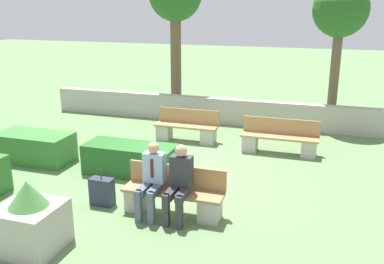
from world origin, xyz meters
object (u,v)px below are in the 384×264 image
suitcase (102,192)px  tree_leftmost (175,0)px  bench_front (173,197)px  bench_right_side (186,129)px  bench_left_side (279,140)px  person_seated_man (152,176)px  tree_center_left (340,13)px  planter_corner_left (31,221)px  person_seated_woman (179,179)px

suitcase → tree_leftmost: size_ratio=0.15×
bench_front → bench_right_side: 4.31m
bench_left_side → bench_right_side: (-2.57, 0.24, -0.01)m
person_seated_man → tree_center_left: tree_center_left is taller
person_seated_man → tree_leftmost: (-2.32, 7.63, 3.05)m
planter_corner_left → bench_right_side: bearing=85.0°
bench_right_side → person_seated_man: size_ratio=1.31×
suitcase → tree_center_left: (4.02, 7.30, 3.13)m
person_seated_woman → person_seated_man: bearing=-179.9°
bench_front → bench_right_side: size_ratio=1.06×
bench_left_side → tree_leftmost: bearing=147.3°
bench_right_side → person_seated_woman: bearing=-75.0°
bench_left_side → planter_corner_left: 6.46m
planter_corner_left → tree_center_left: tree_center_left is taller
bench_front → bench_left_side: (1.41, 3.91, 0.00)m
bench_right_side → planter_corner_left: 5.94m
suitcase → tree_center_left: bearing=61.1°
person_seated_man → tree_center_left: bearing=68.0°
bench_front → planter_corner_left: planter_corner_left is taller
person_seated_woman → planter_corner_left: bearing=-138.6°
bench_right_side → suitcase: bench_right_side is taller
person_seated_woman → bench_front: bearing=139.5°
bench_front → tree_center_left: bearing=70.0°
bench_left_side → tree_leftmost: tree_leftmost is taller
bench_right_side → planter_corner_left: planter_corner_left is taller
bench_left_side → tree_center_left: bearing=78.4°
bench_right_side → bench_front: bearing=-76.5°
bench_front → tree_leftmost: bearing=109.6°
bench_left_side → person_seated_woman: bearing=-98.7°
person_seated_man → tree_leftmost: bearing=106.9°
bench_right_side → tree_leftmost: (-1.51, 3.34, 3.46)m
planter_corner_left → tree_center_left: 10.37m
bench_left_side → tree_center_left: tree_center_left is taller
person_seated_woman → planter_corner_left: (-1.84, -1.62, -0.27)m
bench_right_side → tree_center_left: size_ratio=0.40×
tree_center_left → person_seated_man: bearing=-112.0°
suitcase → bench_right_side: bearing=86.7°
suitcase → tree_center_left: size_ratio=0.17×
tree_leftmost → bench_left_side: bearing=-41.2°
person_seated_man → bench_front: bearing=21.8°
person_seated_man → planter_corner_left: 2.11m
planter_corner_left → suitcase: (0.27, 1.68, -0.21)m
person_seated_woman → planter_corner_left: person_seated_woman is taller
person_seated_woman → tree_center_left: tree_center_left is taller
bench_front → suitcase: (-1.40, -0.08, -0.07)m
person_seated_man → planter_corner_left: (-1.33, -1.62, -0.26)m
bench_left_side → bench_right_side: same height
bench_front → tree_center_left: size_ratio=0.43×
bench_left_side → suitcase: size_ratio=2.65×
person_seated_man → person_seated_woman: person_seated_woman is taller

